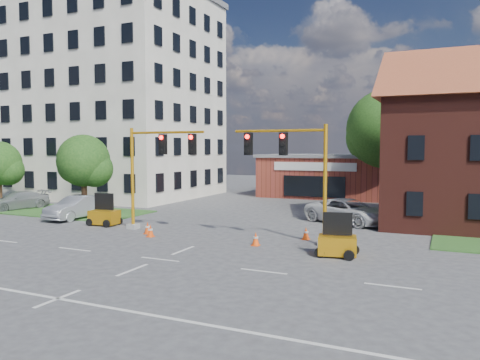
{
  "coord_description": "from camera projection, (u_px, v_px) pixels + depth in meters",
  "views": [
    {
      "loc": [
        11.77,
        -17.4,
        5.02
      ],
      "look_at": [
        -0.55,
        10.0,
        2.92
      ],
      "focal_mm": 35.0,
      "sensor_mm": 36.0,
      "label": 1
    }
  ],
  "objects": [
    {
      "name": "signal_mast_west",
      "position": [
        155.0,
        166.0,
        27.96
      ],
      "size": [
        5.3,
        0.6,
        6.2
      ],
      "color": "gray",
      "rests_on": "ground"
    },
    {
      "name": "tree_large",
      "position": [
        392.0,
        132.0,
        42.37
      ],
      "size": [
        7.71,
        7.34,
        10.33
      ],
      "color": "#362213",
      "rests_on": "ground"
    },
    {
      "name": "pickup_white",
      "position": [
        348.0,
        211.0,
        30.86
      ],
      "size": [
        6.43,
        4.9,
        1.62
      ],
      "primitive_type": "imported",
      "rotation": [
        0.0,
        0.0,
        1.14
      ],
      "color": "silver",
      "rests_on": "ground"
    },
    {
      "name": "trailer_west",
      "position": [
        104.0,
        216.0,
        30.13
      ],
      "size": [
        1.86,
        1.34,
        1.99
      ],
      "rotation": [
        0.0,
        0.0,
        0.1
      ],
      "color": "orange",
      "rests_on": "ground"
    },
    {
      "name": "cone_a",
      "position": [
        150.0,
        231.0,
        26.25
      ],
      "size": [
        0.4,
        0.4,
        0.7
      ],
      "color": "#F2480C",
      "rests_on": "ground"
    },
    {
      "name": "sedan_silver_rear",
      "position": [
        17.0,
        201.0,
        37.76
      ],
      "size": [
        3.18,
        5.36,
        1.46
      ],
      "primitive_type": "imported",
      "rotation": [
        0.0,
        0.0,
        -0.24
      ],
      "color": "#AFB2B7",
      "rests_on": "ground"
    },
    {
      "name": "office_block",
      "position": [
        116.0,
        96.0,
        48.38
      ],
      "size": [
        18.4,
        15.4,
        20.6
      ],
      "color": "#BCB7A5",
      "rests_on": "ground"
    },
    {
      "name": "tree_nw_front",
      "position": [
        86.0,
        163.0,
        35.99
      ],
      "size": [
        4.21,
        4.01,
        6.01
      ],
      "color": "#362213",
      "rests_on": "ground"
    },
    {
      "name": "cone_c",
      "position": [
        256.0,
        239.0,
        23.9
      ],
      "size": [
        0.4,
        0.4,
        0.7
      ],
      "color": "#F2480C",
      "rests_on": "ground"
    },
    {
      "name": "signal_mast_east",
      "position": [
        294.0,
        169.0,
        24.39
      ],
      "size": [
        5.3,
        0.6,
        6.2
      ],
      "color": "gray",
      "rests_on": "ground"
    },
    {
      "name": "cone_b",
      "position": [
        148.0,
        228.0,
        27.15
      ],
      "size": [
        0.4,
        0.4,
        0.7
      ],
      "color": "#F2480C",
      "rests_on": "ground"
    },
    {
      "name": "cone_d",
      "position": [
        306.0,
        233.0,
        25.46
      ],
      "size": [
        0.4,
        0.4,
        0.7
      ],
      "color": "#F2480C",
      "rests_on": "ground"
    },
    {
      "name": "tree_nw_rear",
      "position": [
        1.0,
        165.0,
        40.56
      ],
      "size": [
        4.03,
        3.83,
        5.56
      ],
      "color": "#362213",
      "rests_on": "ground"
    },
    {
      "name": "ground",
      "position": [
        160.0,
        259.0,
        20.99
      ],
      "size": [
        120.0,
        120.0,
        0.0
      ],
      "primitive_type": "plane",
      "color": "#3D3D3F",
      "rests_on": "ground"
    },
    {
      "name": "trailer_east",
      "position": [
        337.0,
        243.0,
        21.53
      ],
      "size": [
        1.91,
        1.47,
        1.95
      ],
      "rotation": [
        0.0,
        0.0,
        0.21
      ],
      "color": "orange",
      "rests_on": "ground"
    },
    {
      "name": "brick_shop",
      "position": [
        324.0,
        175.0,
        48.12
      ],
      "size": [
        12.4,
        8.4,
        4.3
      ],
      "color": "maroon",
      "rests_on": "ground"
    },
    {
      "name": "grass_verge_nw",
      "position": [
        24.0,
        208.0,
        38.27
      ],
      "size": [
        22.0,
        6.0,
        0.08
      ],
      "primitive_type": "cube",
      "color": "#2A5720",
      "rests_on": "ground"
    },
    {
      "name": "lane_markings",
      "position": [
        117.0,
        276.0,
        18.26
      ],
      "size": [
        60.0,
        36.0,
        0.01
      ],
      "primitive_type": null,
      "color": "silver",
      "rests_on": "ground"
    },
    {
      "name": "sedan_silver_front",
      "position": [
        77.0,
        207.0,
        32.9
      ],
      "size": [
        1.83,
        4.94,
        1.61
      ],
      "primitive_type": "imported",
      "rotation": [
        0.0,
        0.0,
        -0.03
      ],
      "color": "#AFB2B7",
      "rests_on": "ground"
    }
  ]
}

